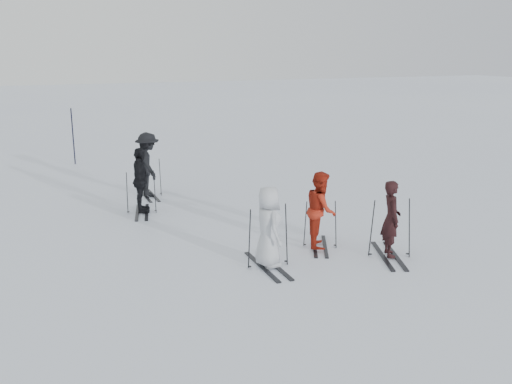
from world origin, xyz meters
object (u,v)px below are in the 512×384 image
at_px(skier_uphill_left, 140,181).
at_px(piste_marker, 73,136).
at_px(skier_red, 321,210).
at_px(skier_near_dark, 391,220).
at_px(skier_uphill_far, 148,165).
at_px(skier_grey, 268,228).

relative_size(skier_uphill_left, piste_marker, 0.82).
bearing_deg(skier_uphill_left, skier_red, -130.25).
relative_size(skier_near_dark, skier_uphill_far, 0.87).
bearing_deg(skier_near_dark, skier_red, 65.19).
bearing_deg(skier_red, skier_uphill_far, 49.64).
distance_m(skier_uphill_far, piste_marker, 6.18).
relative_size(skier_uphill_left, skier_uphill_far, 0.92).
relative_size(skier_grey, piste_marker, 0.78).
distance_m(skier_red, skier_uphill_far, 6.56).
relative_size(skier_red, skier_grey, 1.03).
distance_m(skier_near_dark, piste_marker, 14.15).
relative_size(skier_near_dark, skier_grey, 0.99).
relative_size(skier_near_dark, skier_uphill_left, 0.94).
bearing_deg(skier_uphill_far, skier_near_dark, -152.36).
distance_m(skier_grey, skier_uphill_left, 5.20).
xyz_separation_m(skier_red, skier_uphill_far, (-2.80, 5.94, 0.10)).
xyz_separation_m(skier_near_dark, piste_marker, (-5.70, 12.95, 0.25)).
height_order(skier_uphill_left, piste_marker, piste_marker).
bearing_deg(piste_marker, skier_near_dark, -66.23).
xyz_separation_m(skier_grey, piste_marker, (-3.00, 12.53, 0.24)).
height_order(skier_red, piste_marker, piste_marker).
bearing_deg(skier_uphill_far, skier_grey, -171.03).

